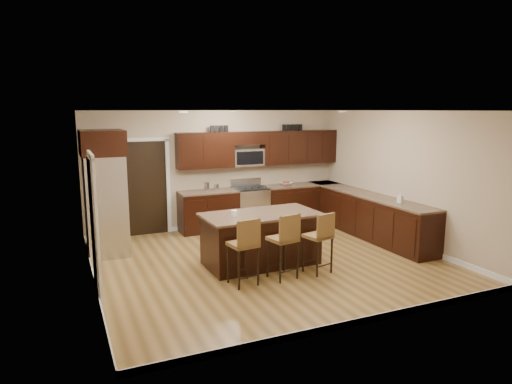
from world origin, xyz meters
name	(u,v)px	position (x,y,z in m)	size (l,w,h in m)	color
floor	(268,261)	(0.00, 0.00, 0.00)	(6.00, 6.00, 0.00)	olive
ceiling	(269,111)	(0.00, 0.00, 2.70)	(6.00, 6.00, 0.00)	silver
wall_back	(218,170)	(0.00, 2.75, 1.35)	(6.00, 6.00, 0.00)	tan
wall_left	(89,201)	(-3.00, 0.00, 1.35)	(5.50, 5.50, 0.00)	tan
wall_right	(402,178)	(3.00, 0.00, 1.35)	(5.50, 5.50, 0.00)	tan
base_cabinets	(317,211)	(1.90, 1.45, 0.46)	(4.02, 3.96, 0.92)	black
upper_cabinets	(262,147)	(1.04, 2.58, 1.84)	(4.00, 0.33, 0.80)	black
range	(250,207)	(0.68, 2.45, 0.47)	(0.76, 0.64, 1.11)	silver
microwave	(248,157)	(0.68, 2.60, 1.62)	(0.76, 0.31, 0.40)	silver
doorway	(147,188)	(-1.65, 2.73, 1.03)	(0.85, 0.03, 2.06)	black
pantry_door	(93,227)	(-2.98, -0.30, 1.02)	(0.03, 0.80, 2.04)	white
letter_decor	(257,128)	(0.90, 2.58, 2.29)	(2.20, 0.03, 0.15)	black
island	(261,240)	(-0.18, -0.07, 0.43)	(2.07, 1.13, 0.92)	black
stool_left	(245,244)	(-0.83, -0.91, 0.67)	(0.46, 0.46, 1.08)	brown
stool_mid	(285,239)	(-0.13, -0.91, 0.68)	(0.48, 0.48, 1.09)	brown
stool_right	(321,236)	(0.53, -0.91, 0.65)	(0.47, 0.47, 1.04)	brown
refrigerator	(105,192)	(-2.62, 1.66, 1.20)	(0.79, 1.00, 2.35)	silver
floor_mat	(277,236)	(0.86, 1.40, 0.01)	(0.81, 0.54, 0.01)	olive
fruit_bowl	(286,184)	(1.62, 2.45, 0.96)	(0.29, 0.29, 0.07)	silver
soap_bottle	(400,198)	(2.70, -0.31, 1.02)	(0.09, 0.10, 0.21)	#B2B2B2
canister_tall	(207,187)	(-0.38, 2.45, 1.02)	(0.12, 0.12, 0.20)	silver
canister_short	(216,187)	(-0.15, 2.45, 0.99)	(0.11, 0.11, 0.14)	silver
island_jar	(234,213)	(-0.68, -0.07, 0.97)	(0.10, 0.10, 0.10)	white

